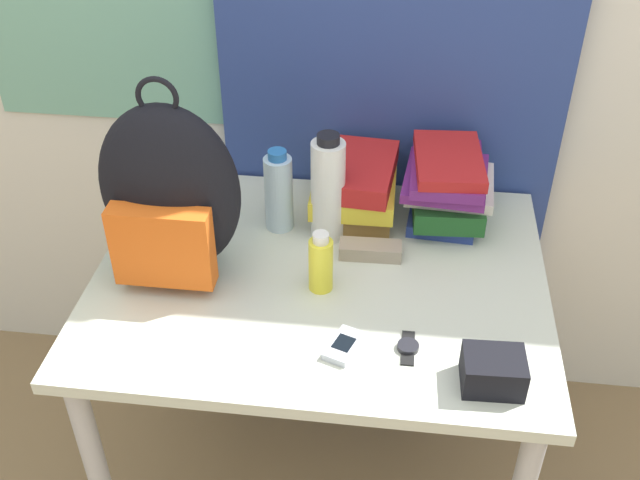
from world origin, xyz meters
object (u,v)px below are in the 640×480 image
object	(u,v)px
sunscreen_bottle	(321,263)
wristwatch	(408,347)
cell_phone	(344,346)
sunglasses_case	(370,250)
water_bottle	(279,192)
camera_pouch	(493,371)
backpack	(169,195)
book_stack_left	(356,187)
book_stack_center	(447,186)
sports_bottle	(327,190)

from	to	relation	value
sunscreen_bottle	wristwatch	xyz separation A→B (m)	(0.21, -0.18, -0.07)
cell_phone	sunglasses_case	size ratio (longest dim) A/B	0.75
water_bottle	camera_pouch	size ratio (longest dim) A/B	1.77
backpack	wristwatch	size ratio (longest dim) A/B	4.84
backpack	book_stack_left	distance (m)	0.50
water_bottle	sunglasses_case	distance (m)	0.27
book_stack_center	sunscreen_bottle	distance (m)	0.42
backpack	camera_pouch	xyz separation A→B (m)	(0.71, -0.29, -0.17)
sunglasses_case	book_stack_left	bearing A→B (deg)	106.10
backpack	wristwatch	distance (m)	0.62
book_stack_center	water_bottle	xyz separation A→B (m)	(-0.42, -0.08, 0.00)
water_bottle	camera_pouch	world-z (taller)	water_bottle
sunglasses_case	wristwatch	distance (m)	0.32
sunglasses_case	sports_bottle	bearing A→B (deg)	147.77
sunscreen_bottle	cell_phone	xyz separation A→B (m)	(0.07, -0.19, -0.06)
book_stack_center	sunglasses_case	size ratio (longest dim) A/B	1.81
backpack	sunglasses_case	xyz separation A→B (m)	(0.45, 0.10, -0.19)
book_stack_left	water_bottle	distance (m)	0.21
camera_pouch	sports_bottle	bearing A→B (deg)	129.71
book_stack_left	book_stack_center	xyz separation A→B (m)	(0.23, -0.01, 0.02)
water_bottle	book_stack_center	bearing A→B (deg)	10.94
book_stack_left	sunscreen_bottle	bearing A→B (deg)	-99.34
book_stack_left	camera_pouch	distance (m)	0.65
water_bottle	cell_phone	distance (m)	0.48
sports_bottle	sunglasses_case	world-z (taller)	sports_bottle
sunscreen_bottle	camera_pouch	bearing A→B (deg)	-34.44
backpack	camera_pouch	world-z (taller)	backpack
book_stack_center	wristwatch	distance (m)	0.50
cell_phone	sunglasses_case	world-z (taller)	sunglasses_case
book_stack_left	water_bottle	xyz separation A→B (m)	(-0.19, -0.09, 0.03)
water_bottle	cell_phone	size ratio (longest dim) A/B	1.93
cell_phone	camera_pouch	size ratio (longest dim) A/B	0.91
sports_bottle	camera_pouch	xyz separation A→B (m)	(0.38, -0.46, -0.10)
camera_pouch	book_stack_center	bearing A→B (deg)	99.02
sports_bottle	wristwatch	bearing A→B (deg)	-60.54
book_stack_center	wristwatch	bearing A→B (deg)	-98.94
book_stack_left	water_bottle	world-z (taller)	water_bottle
book_stack_left	book_stack_center	world-z (taller)	book_stack_center
backpack	sunscreen_bottle	world-z (taller)	backpack
sports_bottle	wristwatch	xyz separation A→B (m)	(0.21, -0.38, -0.13)
book_stack_center	sports_bottle	bearing A→B (deg)	-159.88
backpack	book_stack_left	size ratio (longest dim) A/B	1.70
book_stack_left	water_bottle	size ratio (longest dim) A/B	1.29
cell_phone	book_stack_left	bearing A→B (deg)	92.26
book_stack_center	camera_pouch	size ratio (longest dim) A/B	2.20
book_stack_center	sunglasses_case	bearing A→B (deg)	-134.80
sunscreen_bottle	sunglasses_case	xyz separation A→B (m)	(0.10, 0.13, -0.05)
sports_bottle	camera_pouch	world-z (taller)	sports_bottle
book_stack_left	camera_pouch	size ratio (longest dim) A/B	2.28
water_bottle	sports_bottle	bearing A→B (deg)	-11.82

